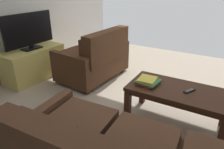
{
  "coord_description": "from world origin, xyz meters",
  "views": [
    {
      "loc": [
        -0.84,
        2.39,
        1.61
      ],
      "look_at": [
        0.22,
        0.56,
        0.64
      ],
      "focal_mm": 33.17,
      "sensor_mm": 36.0,
      "label": 1
    }
  ],
  "objects": [
    {
      "name": "tv_stand",
      "position": [
        2.05,
        0.14,
        0.27
      ],
      "size": [
        0.53,
        1.07,
        0.55
      ],
      "color": "#D8C666",
      "rests_on": "ground"
    },
    {
      "name": "book_stack",
      "position": [
        -0.1,
        0.24,
        0.51
      ],
      "size": [
        0.27,
        0.31,
        0.07
      ],
      "color": "#C63833",
      "rests_on": "coffee_table"
    },
    {
      "name": "coffee_table",
      "position": [
        -0.46,
        0.2,
        0.4
      ],
      "size": [
        1.13,
        0.57,
        0.47
      ],
      "color": "#3D2316",
      "rests_on": "ground"
    },
    {
      "name": "loveseat_near",
      "position": [
        1.11,
        -0.41,
        0.37
      ],
      "size": [
        0.88,
        1.29,
        0.88
      ],
      "color": "black",
      "rests_on": "ground"
    },
    {
      "name": "tv_remote",
      "position": [
        -0.58,
        0.2,
        0.48
      ],
      "size": [
        0.11,
        0.16,
        0.02
      ],
      "color": "black",
      "rests_on": "coffee_table"
    },
    {
      "name": "ground_plane",
      "position": [
        0.0,
        0.0,
        -0.0
      ],
      "size": [
        4.86,
        5.29,
        0.01
      ],
      "primitive_type": "cube",
      "color": "tan"
    },
    {
      "name": "flat_tv",
      "position": [
        2.05,
        0.14,
        0.85
      ],
      "size": [
        0.22,
        0.92,
        0.6
      ],
      "color": "black",
      "rests_on": "tv_stand"
    }
  ]
}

